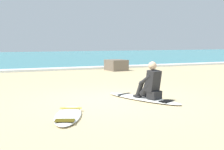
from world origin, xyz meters
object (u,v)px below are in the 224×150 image
at_px(surfboard_main, 143,98).
at_px(surfer_seated, 151,84).
at_px(surfboard_spare_near, 68,115).
at_px(shoreline_rock, 116,65).

distance_m(surfboard_main, surfer_seated, 0.48).
height_order(surfboard_main, surfboard_spare_near, same).
bearing_deg(surfboard_spare_near, shoreline_rock, 59.93).
relative_size(surfboard_spare_near, shoreline_rock, 1.76).
relative_size(surfboard_main, surfer_seated, 2.59).
height_order(surfer_seated, shoreline_rock, surfer_seated).
relative_size(surfboard_main, shoreline_rock, 2.30).
distance_m(surfboard_main, surfboard_spare_near, 2.56).
distance_m(surfer_seated, surfboard_spare_near, 2.58).
bearing_deg(surfboard_main, surfer_seated, -70.33).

